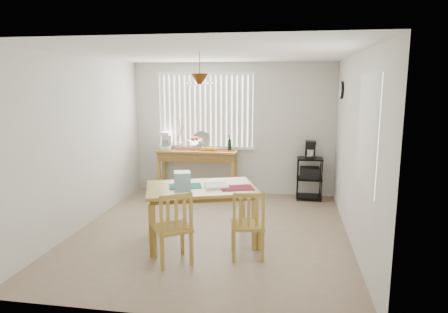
% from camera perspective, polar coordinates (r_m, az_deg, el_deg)
% --- Properties ---
extents(ground, '(4.00, 4.50, 0.01)m').
position_cam_1_polar(ground, '(6.11, -1.80, -10.69)').
color(ground, gray).
extents(room_shell, '(4.20, 4.70, 2.70)m').
position_cam_1_polar(room_shell, '(5.73, -1.84, 5.39)').
color(room_shell, silver).
rests_on(room_shell, ground).
extents(sideboard, '(1.59, 0.45, 0.89)m').
position_cam_1_polar(sideboard, '(7.95, -3.79, -0.65)').
color(sideboard, '#B08F3B').
rests_on(sideboard, ground).
extents(sideboard_items, '(1.51, 0.38, 0.68)m').
position_cam_1_polar(sideboard_items, '(7.96, -5.61, 1.97)').
color(sideboard_items, maroon).
rests_on(sideboard_items, sideboard).
extents(wire_cart, '(0.47, 0.38, 0.81)m').
position_cam_1_polar(wire_cart, '(7.77, 12.10, -2.52)').
color(wire_cart, black).
rests_on(wire_cart, ground).
extents(cart_items, '(0.19, 0.23, 0.33)m').
position_cam_1_polar(cart_items, '(7.69, 12.23, 0.93)').
color(cart_items, black).
rests_on(cart_items, wire_cart).
extents(dining_table, '(1.70, 1.37, 0.79)m').
position_cam_1_polar(dining_table, '(5.55, -3.32, -5.22)').
color(dining_table, '#B08F3B').
rests_on(dining_table, ground).
extents(table_items, '(1.24, 0.59, 0.25)m').
position_cam_1_polar(table_items, '(5.37, -4.72, -3.73)').
color(table_items, '#147565').
rests_on(table_items, dining_table).
extents(chair_left, '(0.59, 0.59, 0.92)m').
position_cam_1_polar(chair_left, '(4.99, -7.27, -10.11)').
color(chair_left, '#B08F3B').
rests_on(chair_left, ground).
extents(chair_right, '(0.48, 0.48, 0.90)m').
position_cam_1_polar(chair_right, '(5.10, 3.40, -9.71)').
color(chair_right, '#B08F3B').
rests_on(chair_right, ground).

